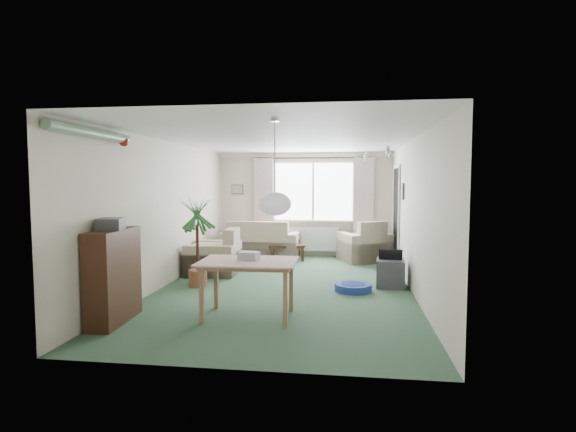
# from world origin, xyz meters

# --- Properties ---
(ground) EXTENTS (6.50, 6.50, 0.00)m
(ground) POSITION_xyz_m (0.00, 0.00, 0.00)
(ground) COLOR #2E4D36
(window) EXTENTS (1.80, 0.03, 1.30)m
(window) POSITION_xyz_m (0.20, 3.23, 1.50)
(window) COLOR white
(curtain_rod) EXTENTS (2.60, 0.03, 0.03)m
(curtain_rod) POSITION_xyz_m (0.20, 3.15, 2.27)
(curtain_rod) COLOR black
(curtain_left) EXTENTS (0.45, 0.08, 2.00)m
(curtain_left) POSITION_xyz_m (-0.95, 3.13, 1.27)
(curtain_left) COLOR beige
(curtain_right) EXTENTS (0.45, 0.08, 2.00)m
(curtain_right) POSITION_xyz_m (1.35, 3.13, 1.27)
(curtain_right) COLOR beige
(radiator) EXTENTS (1.20, 0.10, 0.55)m
(radiator) POSITION_xyz_m (0.20, 3.19, 0.40)
(radiator) COLOR white
(doorway) EXTENTS (0.03, 0.95, 2.00)m
(doorway) POSITION_xyz_m (1.99, 2.20, 1.00)
(doorway) COLOR black
(pendant_lamp) EXTENTS (0.36, 0.36, 0.36)m
(pendant_lamp) POSITION_xyz_m (0.20, -2.30, 1.48)
(pendant_lamp) COLOR white
(tinsel_garland) EXTENTS (1.60, 1.60, 0.12)m
(tinsel_garland) POSITION_xyz_m (-1.92, -2.30, 2.28)
(tinsel_garland) COLOR #196626
(bauble_cluster_a) EXTENTS (0.20, 0.20, 0.20)m
(bauble_cluster_a) POSITION_xyz_m (1.30, 0.90, 2.22)
(bauble_cluster_a) COLOR silver
(bauble_cluster_b) EXTENTS (0.20, 0.20, 0.20)m
(bauble_cluster_b) POSITION_xyz_m (1.60, -0.30, 2.22)
(bauble_cluster_b) COLOR silver
(wall_picture_back) EXTENTS (0.28, 0.03, 0.22)m
(wall_picture_back) POSITION_xyz_m (-1.60, 3.23, 1.55)
(wall_picture_back) COLOR brown
(wall_picture_right) EXTENTS (0.03, 0.24, 0.30)m
(wall_picture_right) POSITION_xyz_m (1.98, 1.20, 1.55)
(wall_picture_right) COLOR brown
(sofa) EXTENTS (1.72, 0.92, 0.86)m
(sofa) POSITION_xyz_m (-0.95, 2.75, 0.43)
(sofa) COLOR beige
(sofa) RESTS_ON ground
(armchair_corner) EXTENTS (1.27, 1.24, 0.89)m
(armchair_corner) POSITION_xyz_m (1.38, 2.73, 0.44)
(armchair_corner) COLOR tan
(armchair_corner) RESTS_ON ground
(armchair_left) EXTENTS (0.94, 0.99, 0.85)m
(armchair_left) POSITION_xyz_m (-1.50, 0.95, 0.43)
(armchair_left) COLOR beige
(armchair_left) RESTS_ON ground
(coffee_table) EXTENTS (0.88, 0.70, 0.35)m
(coffee_table) POSITION_xyz_m (-0.35, 2.51, 0.17)
(coffee_table) COLOR black
(coffee_table) RESTS_ON ground
(photo_frame) EXTENTS (0.12, 0.06, 0.16)m
(photo_frame) POSITION_xyz_m (-0.26, 2.54, 0.43)
(photo_frame) COLOR brown
(photo_frame) RESTS_ON coffee_table
(bookshelf) EXTENTS (0.36, 0.95, 1.15)m
(bookshelf) POSITION_xyz_m (-1.84, -2.06, 0.57)
(bookshelf) COLOR black
(bookshelf) RESTS_ON ground
(hifi_box) EXTENTS (0.36, 0.41, 0.14)m
(hifi_box) POSITION_xyz_m (-1.84, -2.10, 1.22)
(hifi_box) COLOR #36363B
(hifi_box) RESTS_ON bookshelf
(houseplant) EXTENTS (0.65, 0.65, 1.48)m
(houseplant) POSITION_xyz_m (-1.45, -0.09, 0.74)
(houseplant) COLOR #23571E
(houseplant) RESTS_ON ground
(dining_table) EXTENTS (1.14, 0.77, 0.70)m
(dining_table) POSITION_xyz_m (-0.25, -1.63, 0.35)
(dining_table) COLOR #A77D5B
(dining_table) RESTS_ON ground
(gift_box) EXTENTS (0.28, 0.22, 0.12)m
(gift_box) POSITION_xyz_m (-0.26, -1.55, 0.76)
(gift_box) COLOR silver
(gift_box) RESTS_ON dining_table
(tv_cube) EXTENTS (0.48, 0.52, 0.45)m
(tv_cube) POSITION_xyz_m (1.70, 0.29, 0.22)
(tv_cube) COLOR #3B3C41
(tv_cube) RESTS_ON ground
(pet_bed) EXTENTS (0.68, 0.68, 0.12)m
(pet_bed) POSITION_xyz_m (1.09, -0.09, 0.06)
(pet_bed) COLOR navy
(pet_bed) RESTS_ON ground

